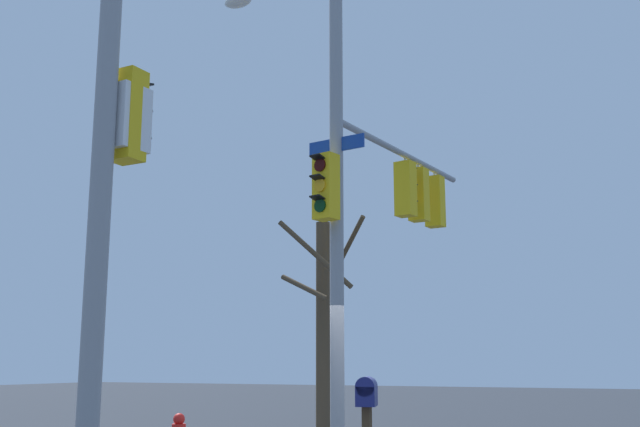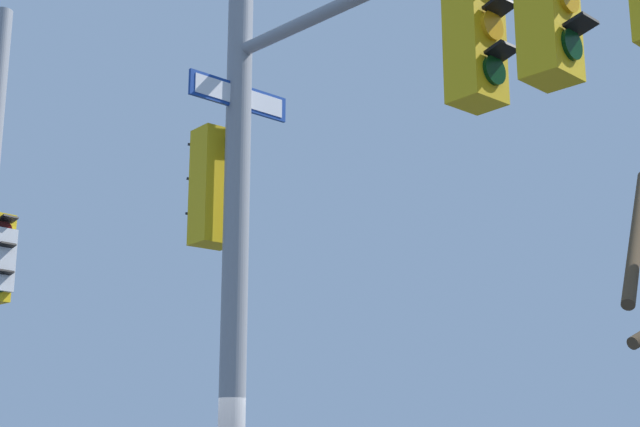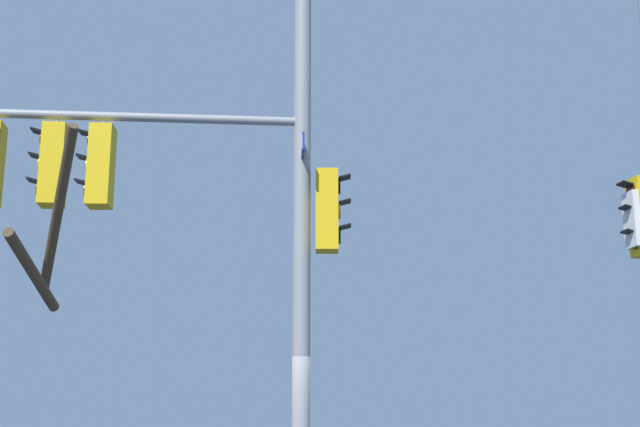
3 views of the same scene
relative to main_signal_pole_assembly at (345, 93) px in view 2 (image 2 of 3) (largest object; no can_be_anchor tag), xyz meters
name	(u,v)px [view 2 (image 2 of 3)]	position (x,y,z in m)	size (l,w,h in m)	color
main_signal_pole_assembly	(345,93)	(0.00, 0.00, 0.00)	(5.81, 3.24, 8.87)	gray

